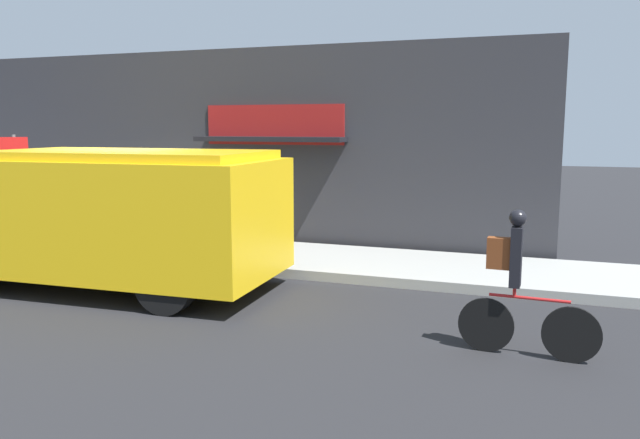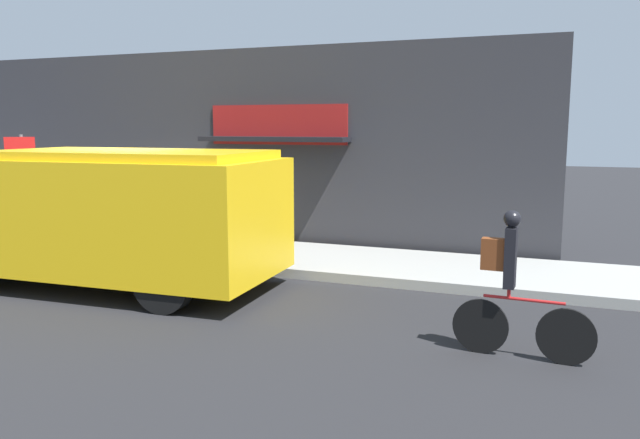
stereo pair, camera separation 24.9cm
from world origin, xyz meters
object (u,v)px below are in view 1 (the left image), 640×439
(school_bus, at_px, (113,216))
(stop_sign_post, at_px, (15,170))
(trash_bin, at_px, (108,216))
(cyclist, at_px, (519,287))

(school_bus, distance_m, stop_sign_post, 4.56)
(school_bus, relative_size, stop_sign_post, 2.61)
(stop_sign_post, distance_m, trash_bin, 2.19)
(cyclist, distance_m, stop_sign_post, 10.82)
(cyclist, bearing_deg, trash_bin, 156.53)
(school_bus, distance_m, cyclist, 6.39)
(school_bus, height_order, cyclist, school_bus)
(stop_sign_post, bearing_deg, trash_bin, 53.93)
(school_bus, xyz_separation_m, cyclist, (6.30, -1.00, -0.38))
(cyclist, relative_size, stop_sign_post, 0.74)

